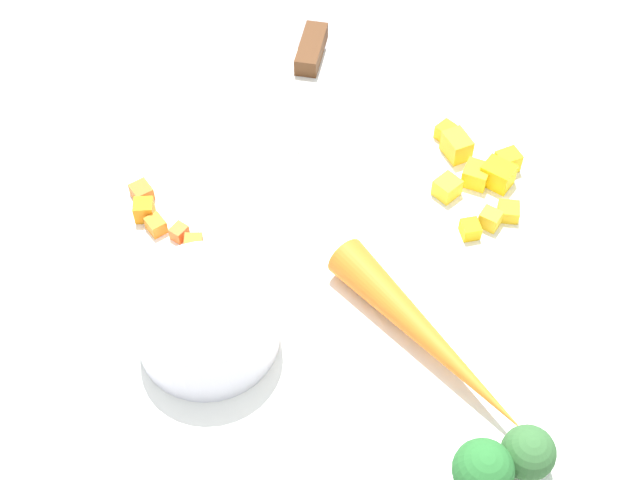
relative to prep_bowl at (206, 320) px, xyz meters
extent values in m
plane|color=#9A9193|center=(0.08, -0.08, -0.04)|extent=(4.00, 4.00, 0.00)
cube|color=white|center=(0.08, -0.08, -0.03)|extent=(0.46, 0.39, 0.01)
cylinder|color=white|center=(0.00, 0.00, 0.00)|extent=(0.10, 0.10, 0.05)
cube|color=silver|center=(0.10, -0.03, -0.02)|extent=(0.18, 0.06, 0.00)
cube|color=#543018|center=(0.30, -0.07, -0.02)|extent=(0.06, 0.03, 0.02)
cone|color=orange|center=(-0.01, -0.15, -0.01)|extent=(0.16, 0.14, 0.03)
cube|color=orange|center=(0.13, 0.06, -0.02)|extent=(0.02, 0.02, 0.01)
cube|color=orange|center=(0.09, 0.03, -0.02)|extent=(0.02, 0.02, 0.01)
cube|color=orange|center=(0.10, 0.05, -0.02)|extent=(0.02, 0.02, 0.01)
cube|color=orange|center=(0.11, 0.06, -0.02)|extent=(0.02, 0.02, 0.02)
cube|color=orange|center=(0.08, 0.02, -0.02)|extent=(0.01, 0.01, 0.01)
cube|color=yellow|center=(0.18, -0.19, -0.02)|extent=(0.03, 0.03, 0.02)
cube|color=yellow|center=(0.15, -0.20, -0.02)|extent=(0.03, 0.03, 0.02)
cube|color=yellow|center=(0.09, -0.19, -0.02)|extent=(0.02, 0.02, 0.01)
cube|color=yellow|center=(0.11, -0.22, -0.02)|extent=(0.02, 0.02, 0.01)
cube|color=yellow|center=(0.16, -0.23, -0.02)|extent=(0.02, 0.02, 0.02)
cube|color=yellow|center=(0.15, -0.22, -0.02)|extent=(0.03, 0.03, 0.02)
cube|color=yellow|center=(0.20, -0.18, -0.02)|extent=(0.02, 0.02, 0.01)
cube|color=yellow|center=(0.10, -0.21, -0.02)|extent=(0.02, 0.02, 0.01)
cube|color=yellow|center=(0.13, -0.18, -0.02)|extent=(0.02, 0.02, 0.02)
cylinder|color=#8DB168|center=(-0.09, -0.21, -0.02)|extent=(0.01, 0.01, 0.01)
sphere|color=#356834|center=(-0.09, -0.21, 0.00)|extent=(0.03, 0.03, 0.03)
sphere|color=#2A7131|center=(-0.11, -0.18, 0.00)|extent=(0.04, 0.04, 0.04)
camera|label=1|loc=(-0.32, -0.08, 0.50)|focal=48.94mm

